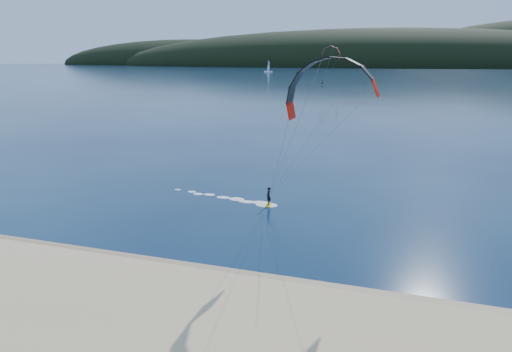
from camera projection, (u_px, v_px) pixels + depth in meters
The scene contains 6 objects.
ground at pixel (121, 304), 24.88m from camera, with size 1800.00×1800.00×0.00m, color #071734.
wet_sand at pixel (163, 268), 29.01m from camera, with size 220.00×2.50×0.10m.
headland at pixel (403, 66), 711.33m from camera, with size 1200.00×310.00×140.00m.
kitesurfer_near at pixel (327, 108), 33.91m from camera, with size 20.29×7.11×12.32m.
kitesurfer_far at pixel (330, 56), 214.12m from camera, with size 9.74×6.94×17.00m.
sailboat at pixel (268, 71), 419.04m from camera, with size 7.89×4.94×11.01m.
Camera 1 is at (13.79, -19.08, 12.79)m, focal length 32.68 mm.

